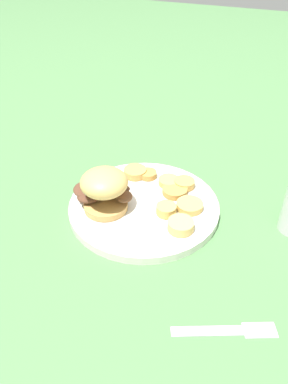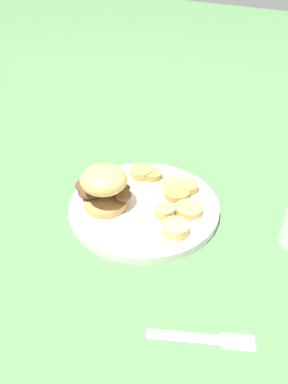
% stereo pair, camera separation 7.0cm
% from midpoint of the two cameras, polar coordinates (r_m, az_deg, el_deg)
% --- Properties ---
extents(ground_plane, '(4.00, 4.00, 0.00)m').
position_cam_midpoint_polar(ground_plane, '(0.73, -2.76, -2.80)').
color(ground_plane, '#4C7A47').
extents(dinner_plate, '(0.29, 0.29, 0.02)m').
position_cam_midpoint_polar(dinner_plate, '(0.72, -2.78, -2.20)').
color(dinner_plate, white).
rests_on(dinner_plate, ground_plane).
extents(sandwich, '(0.12, 0.09, 0.08)m').
position_cam_midpoint_polar(sandwich, '(0.69, -9.12, 0.44)').
color(sandwich, tan).
rests_on(sandwich, dinner_plate).
extents(potato_round_0, '(0.05, 0.05, 0.02)m').
position_cam_midpoint_polar(potato_round_0, '(0.65, 2.57, -5.21)').
color(potato_round_0, '#DBB766').
rests_on(potato_round_0, dinner_plate).
extents(potato_round_1, '(0.05, 0.05, 0.01)m').
position_cam_midpoint_polar(potato_round_1, '(0.70, 4.16, -2.16)').
color(potato_round_1, tan).
rests_on(potato_round_1, dinner_plate).
extents(potato_round_2, '(0.05, 0.05, 0.01)m').
position_cam_midpoint_polar(potato_round_2, '(0.79, -3.90, 2.98)').
color(potato_round_2, tan).
rests_on(potato_round_2, dinner_plate).
extents(potato_round_3, '(0.04, 0.04, 0.01)m').
position_cam_midpoint_polar(potato_round_3, '(0.76, 1.19, 1.54)').
color(potato_round_3, tan).
rests_on(potato_round_3, dinner_plate).
extents(potato_round_4, '(0.04, 0.04, 0.02)m').
position_cam_midpoint_polar(potato_round_4, '(0.68, 0.50, -2.79)').
color(potato_round_4, tan).
rests_on(potato_round_4, dinner_plate).
extents(potato_round_5, '(0.05, 0.05, 0.01)m').
position_cam_midpoint_polar(potato_round_5, '(0.73, 2.02, 0.11)').
color(potato_round_5, '#BC8942').
rests_on(potato_round_5, dinner_plate).
extents(potato_round_6, '(0.04, 0.04, 0.01)m').
position_cam_midpoint_polar(potato_round_6, '(0.75, 3.56, 1.24)').
color(potato_round_6, tan).
rests_on(potato_round_6, dinner_plate).
extents(potato_round_7, '(0.04, 0.04, 0.01)m').
position_cam_midpoint_polar(potato_round_7, '(0.78, -1.96, 2.65)').
color(potato_round_7, '#BC8942').
rests_on(potato_round_7, dinner_plate).
extents(fork, '(0.14, 0.08, 0.00)m').
position_cam_midpoint_polar(fork, '(0.55, 8.63, -20.32)').
color(fork, silver).
rests_on(fork, ground_plane).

